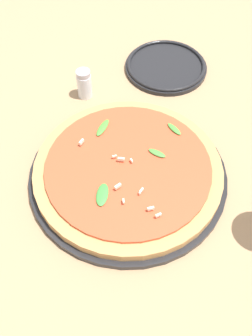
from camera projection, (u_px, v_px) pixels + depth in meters
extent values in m
plane|color=#9E7A56|center=(126.00, 169.00, 0.75)|extent=(6.00, 6.00, 0.00)
cylinder|color=black|center=(126.00, 176.00, 0.74)|extent=(0.37, 0.37, 0.01)
cylinder|color=#B7844C|center=(126.00, 171.00, 0.73)|extent=(0.35, 0.35, 0.02)
cylinder|color=#C64728|center=(126.00, 167.00, 0.72)|extent=(0.31, 0.31, 0.01)
ellipsoid|color=#3A8337|center=(102.00, 195.00, 0.67)|extent=(0.03, 0.05, 0.01)
ellipsoid|color=#478E36|center=(174.00, 129.00, 0.76)|extent=(0.03, 0.04, 0.01)
ellipsoid|color=#468537|center=(157.00, 153.00, 0.73)|extent=(0.04, 0.03, 0.01)
ellipsoid|color=#468432|center=(103.00, 127.00, 0.77)|extent=(0.04, 0.05, 0.01)
cube|color=#EFE5C6|center=(158.00, 215.00, 0.64)|extent=(0.01, 0.01, 0.01)
cube|color=#EFE5C6|center=(118.00, 186.00, 0.68)|extent=(0.01, 0.01, 0.01)
cube|color=#EFE5C6|center=(124.00, 201.00, 0.66)|extent=(0.00, 0.01, 0.00)
cube|color=#EFE5C6|center=(81.00, 142.00, 0.74)|extent=(0.01, 0.01, 0.01)
cube|color=#EFE5C6|center=(132.00, 160.00, 0.71)|extent=(0.00, 0.01, 0.00)
cube|color=#EFE5C6|center=(121.00, 159.00, 0.71)|extent=(0.01, 0.01, 0.01)
cube|color=#EFE5C6|center=(141.00, 190.00, 0.67)|extent=(0.01, 0.01, 0.01)
cube|color=#EFE5C6|center=(115.00, 158.00, 0.72)|extent=(0.01, 0.00, 0.00)
cube|color=#EFE5C6|center=(151.00, 208.00, 0.65)|extent=(0.01, 0.00, 0.01)
cube|color=#EFE5C6|center=(140.00, 192.00, 0.67)|extent=(0.01, 0.01, 0.00)
cylinder|color=black|center=(166.00, 67.00, 0.93)|extent=(0.19, 0.19, 0.01)
torus|color=black|center=(166.00, 65.00, 0.92)|extent=(0.18, 0.18, 0.01)
cylinder|color=silver|center=(84.00, 86.00, 0.86)|extent=(0.03, 0.03, 0.06)
cylinder|color=#B7B7BF|center=(83.00, 74.00, 0.83)|extent=(0.03, 0.03, 0.01)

